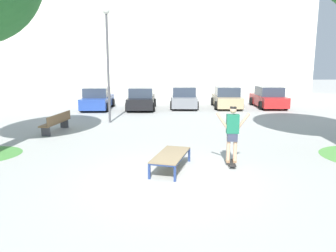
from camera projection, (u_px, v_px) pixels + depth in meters
ground_plane at (173, 179)px, 8.50m from camera, size 120.00×120.00×0.00m
building_facade at (140, 20)px, 35.32m from camera, size 38.19×4.00×15.77m
skate_box at (171, 156)px, 9.20m from camera, size 1.32×2.04×0.46m
skateboard at (231, 163)px, 9.64m from camera, size 0.29×0.82×0.09m
skater at (232, 131)px, 9.46m from camera, size 1.00×0.32×1.69m
car_blue at (98, 99)px, 22.08m from camera, size 1.99×4.24×1.50m
car_black at (141, 99)px, 22.08m from camera, size 2.05×4.27×1.50m
car_grey at (184, 98)px, 22.89m from camera, size 2.19×4.33×1.50m
car_tan at (227, 98)px, 22.85m from camera, size 2.22×4.35×1.50m
car_red at (268, 98)px, 22.98m from camera, size 2.14×4.31×1.50m
park_bench at (57, 122)px, 14.53m from camera, size 0.80×2.44×0.83m
light_post at (107, 48)px, 16.26m from camera, size 0.36×0.36×5.83m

